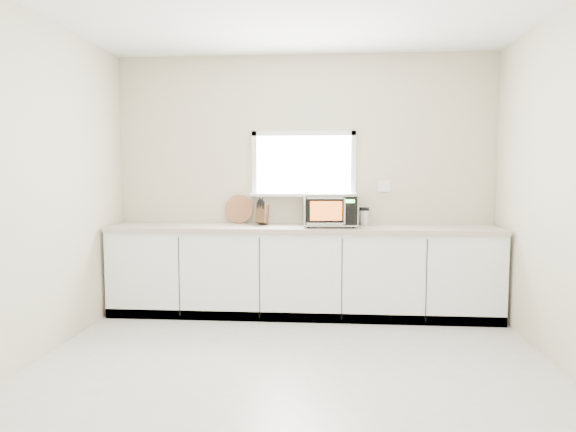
# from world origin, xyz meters

# --- Properties ---
(ground) EXTENTS (4.00, 4.00, 0.00)m
(ground) POSITION_xyz_m (0.00, 0.00, 0.00)
(ground) COLOR beige
(ground) RESTS_ON ground
(back_wall) EXTENTS (4.00, 0.17, 2.70)m
(back_wall) POSITION_xyz_m (0.00, 2.00, 1.36)
(back_wall) COLOR beige
(back_wall) RESTS_ON ground
(cabinets) EXTENTS (3.92, 0.60, 0.88)m
(cabinets) POSITION_xyz_m (0.00, 1.70, 0.44)
(cabinets) COLOR white
(cabinets) RESTS_ON ground
(countertop) EXTENTS (3.92, 0.64, 0.04)m
(countertop) POSITION_xyz_m (0.00, 1.69, 0.90)
(countertop) COLOR beige
(countertop) RESTS_ON cabinets
(microwave) EXTENTS (0.55, 0.45, 0.34)m
(microwave) POSITION_xyz_m (0.28, 1.68, 1.10)
(microwave) COLOR black
(microwave) RESTS_ON countertop
(knife_block) EXTENTS (0.13, 0.22, 0.29)m
(knife_block) POSITION_xyz_m (-0.42, 1.77, 1.05)
(knife_block) COLOR #462E19
(knife_block) RESTS_ON countertop
(cutting_board) EXTENTS (0.30, 0.07, 0.30)m
(cutting_board) POSITION_xyz_m (-0.69, 1.94, 1.07)
(cutting_board) COLOR brown
(cutting_board) RESTS_ON countertop
(coffee_grinder) EXTENTS (0.12, 0.12, 0.19)m
(coffee_grinder) POSITION_xyz_m (0.64, 1.83, 1.01)
(coffee_grinder) COLOR #B3B6BB
(coffee_grinder) RESTS_ON countertop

